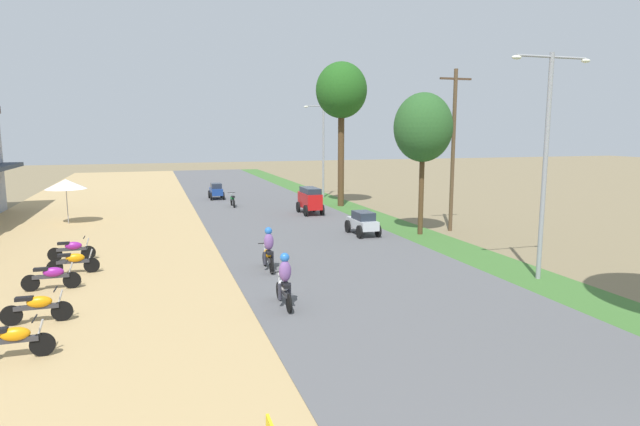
% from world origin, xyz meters
% --- Properties ---
extents(parked_motorbike_nearest, '(1.80, 0.54, 0.94)m').
position_xyz_m(parked_motorbike_nearest, '(-10.30, 9.60, 0.55)').
color(parked_motorbike_nearest, black).
rests_on(parked_motorbike_nearest, dirt_shoulder).
extents(parked_motorbike_second, '(1.80, 0.54, 0.94)m').
position_xyz_m(parked_motorbike_second, '(-10.23, 12.01, 0.55)').
color(parked_motorbike_second, black).
rests_on(parked_motorbike_second, dirt_shoulder).
extents(parked_motorbike_third, '(1.80, 0.54, 0.94)m').
position_xyz_m(parked_motorbike_third, '(-10.40, 15.29, 0.55)').
color(parked_motorbike_third, black).
rests_on(parked_motorbike_third, dirt_shoulder).
extents(parked_motorbike_fourth, '(1.80, 0.54, 0.94)m').
position_xyz_m(parked_motorbike_fourth, '(-9.99, 17.26, 0.55)').
color(parked_motorbike_fourth, black).
rests_on(parked_motorbike_fourth, dirt_shoulder).
extents(parked_motorbike_fifth, '(1.80, 0.54, 0.94)m').
position_xyz_m(parked_motorbike_fifth, '(-10.33, 19.54, 0.55)').
color(parked_motorbike_fifth, black).
rests_on(parked_motorbike_fifth, dirt_shoulder).
extents(vendor_umbrella, '(2.20, 2.20, 2.52)m').
position_xyz_m(vendor_umbrella, '(-11.77, 29.13, 2.31)').
color(vendor_umbrella, '#99999E').
rests_on(vendor_umbrella, dirt_shoulder).
extents(median_tree_second, '(2.91, 2.91, 7.08)m').
position_xyz_m(median_tree_second, '(5.78, 20.30, 5.40)').
color(median_tree_second, '#4C351E').
rests_on(median_tree_second, median_strip).
extents(median_tree_third, '(3.50, 3.50, 9.88)m').
position_xyz_m(median_tree_third, '(5.46, 31.38, 7.91)').
color(median_tree_third, '#4C351E').
rests_on(median_tree_third, median_strip).
extents(streetlamp_near, '(3.16, 0.20, 7.78)m').
position_xyz_m(streetlamp_near, '(5.80, 11.60, 4.54)').
color(streetlamp_near, gray).
rests_on(streetlamp_near, median_strip).
extents(streetlamp_mid, '(3.16, 0.20, 7.29)m').
position_xyz_m(streetlamp_mid, '(5.80, 36.42, 4.29)').
color(streetlamp_mid, gray).
rests_on(streetlamp_mid, median_strip).
extents(utility_pole_near, '(1.80, 0.20, 8.40)m').
position_xyz_m(utility_pole_near, '(7.90, 20.92, 4.39)').
color(utility_pole_near, brown).
rests_on(utility_pole_near, ground).
extents(car_sedan_silver, '(1.10, 2.26, 1.19)m').
position_xyz_m(car_sedan_silver, '(2.87, 20.91, 0.74)').
color(car_sedan_silver, '#B7BCC1').
rests_on(car_sedan_silver, road_strip).
extents(car_van_red, '(1.19, 2.41, 1.67)m').
position_xyz_m(car_van_red, '(2.31, 28.35, 1.02)').
color(car_van_red, red).
rests_on(car_van_red, road_strip).
extents(car_hatchback_blue, '(1.04, 2.00, 1.23)m').
position_xyz_m(car_hatchback_blue, '(-2.47, 37.75, 0.75)').
color(car_hatchback_blue, navy).
rests_on(car_hatchback_blue, road_strip).
extents(motorbike_foreground_rider, '(0.54, 1.80, 1.66)m').
position_xyz_m(motorbike_foreground_rider, '(-3.54, 11.27, 0.86)').
color(motorbike_foreground_rider, black).
rests_on(motorbike_foreground_rider, road_strip).
extents(motorbike_ahead_second, '(0.54, 1.80, 1.66)m').
position_xyz_m(motorbike_ahead_second, '(-3.11, 15.54, 0.86)').
color(motorbike_ahead_second, black).
rests_on(motorbike_ahead_second, road_strip).
extents(motorbike_ahead_third, '(0.54, 1.80, 0.94)m').
position_xyz_m(motorbike_ahead_third, '(-1.88, 33.18, 0.57)').
color(motorbike_ahead_third, black).
rests_on(motorbike_ahead_third, road_strip).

